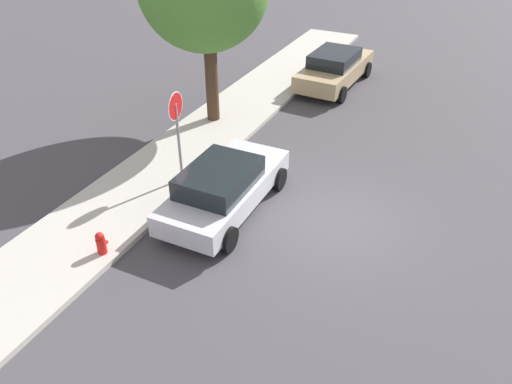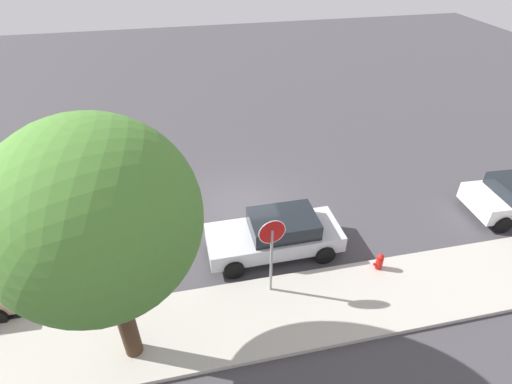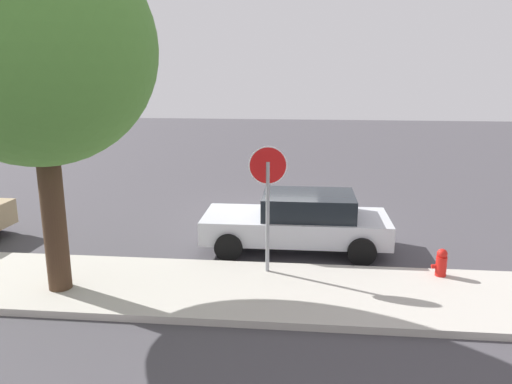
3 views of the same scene
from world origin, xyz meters
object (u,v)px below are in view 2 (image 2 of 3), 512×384
(street_tree_near_corner, at_px, (96,219))
(stop_sign, at_px, (272,245))
(parked_car_silver, at_px, (276,234))
(fire_hydrant, at_px, (379,263))

(street_tree_near_corner, bearing_deg, stop_sign, -161.09)
(stop_sign, bearing_deg, parked_car_silver, -109.60)
(stop_sign, bearing_deg, street_tree_near_corner, 18.91)
(street_tree_near_corner, height_order, fire_hydrant, street_tree_near_corner)
(parked_car_silver, bearing_deg, fire_hydrant, 150.99)
(parked_car_silver, relative_size, fire_hydrant, 6.15)
(fire_hydrant, bearing_deg, stop_sign, 1.84)
(fire_hydrant, bearing_deg, parked_car_silver, -29.01)
(parked_car_silver, xyz_separation_m, fire_hydrant, (-2.93, 1.62, -0.36))
(stop_sign, xyz_separation_m, parked_car_silver, (-0.62, -1.74, -1.19))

